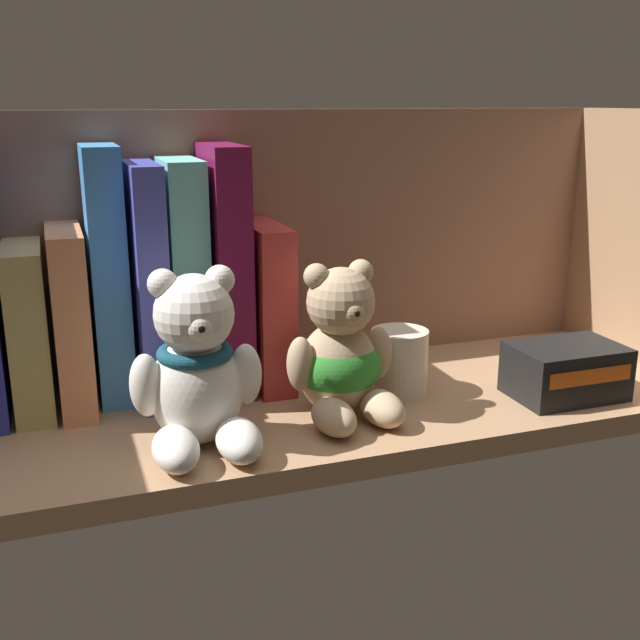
{
  "coord_description": "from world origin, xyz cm",
  "views": [
    {
      "loc": [
        -20.28,
        -63.66,
        29.43
      ],
      "look_at": [
        2.2,
        0.0,
        10.08
      ],
      "focal_mm": 43.33,
      "sensor_mm": 36.0,
      "label": 1
    }
  ],
  "objects_px": {
    "book_8": "(183,276)",
    "book_4": "(29,325)",
    "teddy_bear_larger": "(197,373)",
    "book_5": "(70,314)",
    "teddy_bear_smaller": "(341,357)",
    "book_7": "(145,280)",
    "pillar_candle": "(399,361)",
    "book_9": "(222,267)",
    "small_product_box": "(566,371)",
    "book_10": "(260,301)",
    "book_6": "(107,274)"
  },
  "relations": [
    {
      "from": "book_6",
      "to": "teddy_bear_larger",
      "type": "distance_m",
      "value": 0.16
    },
    {
      "from": "book_4",
      "to": "book_5",
      "type": "relative_size",
      "value": 0.92
    },
    {
      "from": "book_7",
      "to": "book_8",
      "type": "bearing_deg",
      "value": -0.0
    },
    {
      "from": "pillar_candle",
      "to": "book_9",
      "type": "bearing_deg",
      "value": 149.76
    },
    {
      "from": "book_4",
      "to": "teddy_bear_larger",
      "type": "height_order",
      "value": "book_4"
    },
    {
      "from": "book_5",
      "to": "book_9",
      "type": "bearing_deg",
      "value": 0.0
    },
    {
      "from": "teddy_bear_larger",
      "to": "book_8",
      "type": "bearing_deg",
      "value": 83.95
    },
    {
      "from": "book_9",
      "to": "small_product_box",
      "type": "distance_m",
      "value": 0.35
    },
    {
      "from": "small_product_box",
      "to": "book_9",
      "type": "bearing_deg",
      "value": 153.22
    },
    {
      "from": "book_7",
      "to": "book_8",
      "type": "distance_m",
      "value": 0.04
    },
    {
      "from": "book_7",
      "to": "teddy_bear_larger",
      "type": "bearing_deg",
      "value": -81.92
    },
    {
      "from": "book_9",
      "to": "teddy_bear_larger",
      "type": "xyz_separation_m",
      "value": [
        -0.05,
        -0.14,
        -0.05
      ]
    },
    {
      "from": "teddy_bear_larger",
      "to": "teddy_bear_smaller",
      "type": "relative_size",
      "value": 1.06
    },
    {
      "from": "book_4",
      "to": "teddy_bear_larger",
      "type": "xyz_separation_m",
      "value": [
        0.13,
        -0.14,
        -0.01
      ]
    },
    {
      "from": "book_6",
      "to": "book_7",
      "type": "xyz_separation_m",
      "value": [
        0.03,
        0.0,
        -0.01
      ]
    },
    {
      "from": "book_4",
      "to": "book_10",
      "type": "distance_m",
      "value": 0.22
    },
    {
      "from": "book_10",
      "to": "teddy_bear_smaller",
      "type": "distance_m",
      "value": 0.13
    },
    {
      "from": "book_8",
      "to": "book_10",
      "type": "height_order",
      "value": "book_8"
    },
    {
      "from": "book_6",
      "to": "book_9",
      "type": "relative_size",
      "value": 1.01
    },
    {
      "from": "teddy_bear_larger",
      "to": "small_product_box",
      "type": "relative_size",
      "value": 1.44
    },
    {
      "from": "book_5",
      "to": "book_8",
      "type": "relative_size",
      "value": 0.74
    },
    {
      "from": "book_8",
      "to": "teddy_bear_smaller",
      "type": "height_order",
      "value": "book_8"
    },
    {
      "from": "book_8",
      "to": "teddy_bear_smaller",
      "type": "distance_m",
      "value": 0.18
    },
    {
      "from": "book_7",
      "to": "teddy_bear_larger",
      "type": "height_order",
      "value": "book_7"
    },
    {
      "from": "teddy_bear_smaller",
      "to": "book_9",
      "type": "bearing_deg",
      "value": 122.86
    },
    {
      "from": "book_8",
      "to": "book_9",
      "type": "relative_size",
      "value": 0.95
    },
    {
      "from": "book_5",
      "to": "teddy_bear_larger",
      "type": "relative_size",
      "value": 1.11
    },
    {
      "from": "book_4",
      "to": "book_10",
      "type": "relative_size",
      "value": 0.95
    },
    {
      "from": "book_5",
      "to": "teddy_bear_larger",
      "type": "distance_m",
      "value": 0.17
    },
    {
      "from": "teddy_bear_smaller",
      "to": "small_product_box",
      "type": "distance_m",
      "value": 0.22
    },
    {
      "from": "book_4",
      "to": "book_9",
      "type": "bearing_deg",
      "value": 0.0
    },
    {
      "from": "book_5",
      "to": "book_7",
      "type": "xyz_separation_m",
      "value": [
        0.07,
        0.0,
        0.03
      ]
    },
    {
      "from": "teddy_bear_smaller",
      "to": "small_product_box",
      "type": "bearing_deg",
      "value": -7.47
    },
    {
      "from": "book_6",
      "to": "book_8",
      "type": "xyz_separation_m",
      "value": [
        0.07,
        0.0,
        -0.01
      ]
    },
    {
      "from": "small_product_box",
      "to": "book_7",
      "type": "bearing_deg",
      "value": 157.99
    },
    {
      "from": "pillar_candle",
      "to": "small_product_box",
      "type": "height_order",
      "value": "pillar_candle"
    },
    {
      "from": "teddy_bear_smaller",
      "to": "book_8",
      "type": "bearing_deg",
      "value": 133.88
    },
    {
      "from": "book_5",
      "to": "small_product_box",
      "type": "relative_size",
      "value": 1.61
    },
    {
      "from": "book_5",
      "to": "teddy_bear_smaller",
      "type": "bearing_deg",
      "value": -28.62
    },
    {
      "from": "book_8",
      "to": "book_5",
      "type": "bearing_deg",
      "value": 180.0
    },
    {
      "from": "book_4",
      "to": "book_6",
      "type": "distance_m",
      "value": 0.08
    },
    {
      "from": "book_8",
      "to": "book_4",
      "type": "bearing_deg",
      "value": 180.0
    },
    {
      "from": "pillar_candle",
      "to": "book_5",
      "type": "bearing_deg",
      "value": 163.39
    },
    {
      "from": "book_4",
      "to": "small_product_box",
      "type": "distance_m",
      "value": 0.5
    },
    {
      "from": "book_9",
      "to": "book_8",
      "type": "bearing_deg",
      "value": 180.0
    },
    {
      "from": "book_6",
      "to": "book_7",
      "type": "bearing_deg",
      "value": 0.0
    },
    {
      "from": "teddy_bear_larger",
      "to": "book_7",
      "type": "bearing_deg",
      "value": 98.08
    },
    {
      "from": "book_6",
      "to": "book_9",
      "type": "height_order",
      "value": "book_6"
    },
    {
      "from": "book_9",
      "to": "teddy_bear_larger",
      "type": "distance_m",
      "value": 0.16
    },
    {
      "from": "book_9",
      "to": "teddy_bear_smaller",
      "type": "xyz_separation_m",
      "value": [
        0.08,
        -0.12,
        -0.06
      ]
    }
  ]
}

